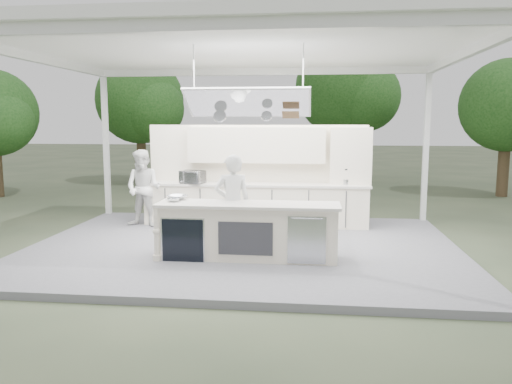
# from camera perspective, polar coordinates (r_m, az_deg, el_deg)

# --- Properties ---
(ground) EXTENTS (90.00, 90.00, 0.00)m
(ground) POSITION_cam_1_polar(r_m,az_deg,el_deg) (9.56, -1.38, -6.74)
(ground) COLOR #4E563B
(ground) RESTS_ON ground
(stage_deck) EXTENTS (8.00, 6.00, 0.12)m
(stage_deck) POSITION_cam_1_polar(r_m,az_deg,el_deg) (9.54, -1.38, -6.40)
(stage_deck) COLOR slate
(stage_deck) RESTS_ON ground
(tent) EXTENTS (8.20, 6.20, 3.86)m
(tent) POSITION_cam_1_polar(r_m,az_deg,el_deg) (9.32, -1.46, 15.88)
(tent) COLOR white
(tent) RESTS_ON ground
(demo_island) EXTENTS (3.10, 0.79, 0.95)m
(demo_island) POSITION_cam_1_polar(r_m,az_deg,el_deg) (8.52, -1.05, -4.45)
(demo_island) COLOR white
(demo_island) RESTS_ON stage_deck
(back_counter) EXTENTS (5.08, 0.72, 0.95)m
(back_counter) POSITION_cam_1_polar(r_m,az_deg,el_deg) (11.28, -0.06, -1.37)
(back_counter) COLOR white
(back_counter) RESTS_ON stage_deck
(back_wall_unit) EXTENTS (5.05, 0.48, 2.25)m
(back_wall_unit) POSITION_cam_1_polar(r_m,az_deg,el_deg) (11.33, 2.30, 3.65)
(back_wall_unit) COLOR white
(back_wall_unit) RESTS_ON stage_deck
(tree_cluster) EXTENTS (19.55, 9.40, 5.85)m
(tree_cluster) POSITION_cam_1_polar(r_m,az_deg,el_deg) (19.00, 2.23, 10.55)
(tree_cluster) COLOR #4A3925
(tree_cluster) RESTS_ON ground
(head_chef) EXTENTS (0.73, 0.57, 1.75)m
(head_chef) POSITION_cam_1_polar(r_m,az_deg,el_deg) (8.84, -2.70, -1.36)
(head_chef) COLOR silver
(head_chef) RESTS_ON stage_deck
(sous_chef) EXTENTS (0.92, 0.77, 1.71)m
(sous_chef) POSITION_cam_1_polar(r_m,az_deg,el_deg) (11.34, -12.72, 0.42)
(sous_chef) COLOR silver
(sous_chef) RESTS_ON stage_deck
(toaster_oven) EXTENTS (0.60, 0.49, 0.29)m
(toaster_oven) POSITION_cam_1_polar(r_m,az_deg,el_deg) (11.25, -7.28, 1.71)
(toaster_oven) COLOR silver
(toaster_oven) RESTS_ON back_counter
(bowl_large) EXTENTS (0.44, 0.44, 0.08)m
(bowl_large) POSITION_cam_1_polar(r_m,az_deg,el_deg) (8.93, -8.99, -0.61)
(bowl_large) COLOR silver
(bowl_large) RESTS_ON demo_island
(bowl_small) EXTENTS (0.23, 0.23, 0.07)m
(bowl_small) POSITION_cam_1_polar(r_m,az_deg,el_deg) (8.70, -9.41, -0.89)
(bowl_small) COLOR #B5B9BD
(bowl_small) RESTS_ON demo_island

